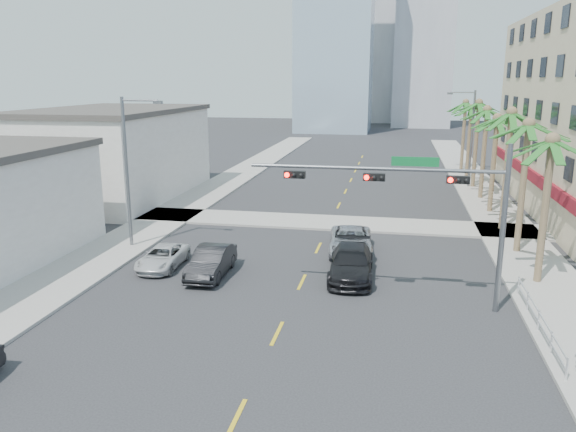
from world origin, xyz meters
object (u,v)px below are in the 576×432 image
Objects in this scene: car_lane_left at (211,262)px; car_lane_center at (351,241)px; car_lane_right at (351,263)px; car_parked_far at (163,257)px; traffic_signal_mast at (427,196)px.

car_lane_left reaches higher than car_lane_center.
car_lane_right is at bearing 7.04° from car_lane_left.
car_parked_far is 0.79× the size of car_lane_center.
traffic_signal_mast is 6.33m from car_lane_right.
car_lane_left is 7.24m from car_lane_right.
traffic_signal_mast is 2.42× the size of car_lane_left.
car_lane_right is (10.17, 0.33, 0.21)m from car_parked_far.
car_lane_left is at bearing -147.02° from car_lane_center.
traffic_signal_mast is at bearing -67.59° from car_lane_center.
car_lane_center is at bearing 92.69° from car_lane_right.
traffic_signal_mast is 9.35m from car_lane_center.
car_lane_center is at bearing 36.36° from car_lane_left.
car_parked_far is (-13.58, 2.85, -4.48)m from traffic_signal_mast.
traffic_signal_mast is at bearing -12.70° from car_lane_left.
car_lane_right is (-3.41, 3.18, -4.27)m from traffic_signal_mast.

